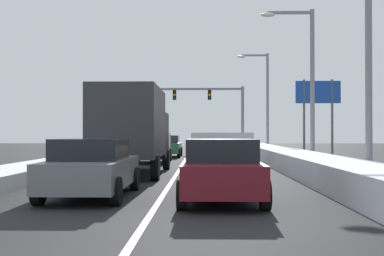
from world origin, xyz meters
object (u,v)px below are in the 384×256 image
(suv_white_right_lane_second, at_px, (220,151))
(street_lamp_right_mid, at_px, (305,72))
(suv_silver_center_lane_third, at_px, (150,145))
(sedan_green_center_lane_fourth, at_px, (167,146))
(sedan_red_right_lane_fourth, at_px, (214,147))
(box_truck_center_lane_second, at_px, (133,127))
(sedan_tan_right_lane_third, at_px, (214,151))
(street_lamp_right_far, at_px, (263,94))
(sedan_maroon_right_lane_nearest, at_px, (221,170))
(sedan_gray_center_lane_nearest, at_px, (92,168))
(traffic_light_gantry, at_px, (204,102))
(roadside_sign_right, at_px, (318,100))
(street_lamp_right_near, at_px, (357,42))

(suv_white_right_lane_second, height_order, street_lamp_right_mid, street_lamp_right_mid)
(suv_silver_center_lane_third, bearing_deg, sedan_green_center_lane_fourth, 86.23)
(sedan_red_right_lane_fourth, relative_size, box_truck_center_lane_second, 0.62)
(sedan_tan_right_lane_third, relative_size, street_lamp_right_far, 0.54)
(box_truck_center_lane_second, distance_m, street_lamp_right_far, 23.75)
(sedan_maroon_right_lane_nearest, bearing_deg, sedan_green_center_lane_fourth, 97.36)
(box_truck_center_lane_second, height_order, street_lamp_right_mid, street_lamp_right_mid)
(suv_white_right_lane_second, distance_m, street_lamp_right_mid, 8.95)
(sedan_gray_center_lane_nearest, relative_size, traffic_light_gantry, 0.42)
(roadside_sign_right, bearing_deg, sedan_green_center_lane_fourth, -175.57)
(box_truck_center_lane_second, xyz_separation_m, suv_silver_center_lane_third, (-0.18, 8.40, -0.88))
(suv_silver_center_lane_third, height_order, roadside_sign_right, roadside_sign_right)
(sedan_red_right_lane_fourth, bearing_deg, street_lamp_right_near, -74.51)
(sedan_red_right_lane_fourth, distance_m, box_truck_center_lane_second, 12.41)
(traffic_light_gantry, xyz_separation_m, street_lamp_right_mid, (4.92, -23.62, -0.04))
(box_truck_center_lane_second, distance_m, traffic_light_gantry, 28.93)
(traffic_light_gantry, relative_size, street_lamp_right_mid, 1.36)
(sedan_red_right_lane_fourth, xyz_separation_m, box_truck_center_lane_second, (-3.48, -11.86, 1.14))
(suv_white_right_lane_second, bearing_deg, box_truck_center_lane_second, 151.56)
(sedan_red_right_lane_fourth, xyz_separation_m, roadside_sign_right, (7.53, 4.25, 3.25))
(sedan_tan_right_lane_third, xyz_separation_m, street_lamp_right_mid, (4.49, 0.14, 3.92))
(sedan_gray_center_lane_nearest, height_order, street_lamp_right_near, street_lamp_right_near)
(suv_white_right_lane_second, height_order, sedan_gray_center_lane_nearest, suv_white_right_lane_second)
(sedan_maroon_right_lane_nearest, xyz_separation_m, traffic_light_gantry, (-0.32, 36.23, 3.96))
(street_lamp_right_near, bearing_deg, sedan_red_right_lane_fourth, 105.49)
(suv_silver_center_lane_third, height_order, traffic_light_gantry, traffic_light_gantry)
(sedan_maroon_right_lane_nearest, height_order, sedan_green_center_lane_fourth, same)
(suv_white_right_lane_second, distance_m, sedan_green_center_lane_fourth, 17.39)
(suv_white_right_lane_second, bearing_deg, sedan_red_right_lane_fourth, 89.62)
(street_lamp_right_mid, xyz_separation_m, street_lamp_right_far, (0.02, 17.19, 0.30))
(traffic_light_gantry, bearing_deg, street_lamp_right_near, -81.43)
(suv_silver_center_lane_third, height_order, street_lamp_right_mid, street_lamp_right_mid)
(sedan_maroon_right_lane_nearest, height_order, street_lamp_right_near, street_lamp_right_near)
(sedan_green_center_lane_fourth, bearing_deg, suv_white_right_lane_second, -79.67)
(street_lamp_right_near, bearing_deg, suv_white_right_lane_second, 158.32)
(sedan_tan_right_lane_third, height_order, street_lamp_right_far, street_lamp_right_far)
(box_truck_center_lane_second, xyz_separation_m, street_lamp_right_mid, (7.83, 5.02, 2.79))
(sedan_green_center_lane_fourth, distance_m, traffic_light_gantry, 14.19)
(sedan_green_center_lane_fourth, bearing_deg, sedan_gray_center_lane_nearest, -90.91)
(sedan_maroon_right_lane_nearest, height_order, sedan_gray_center_lane_nearest, same)
(suv_white_right_lane_second, distance_m, sedan_gray_center_lane_nearest, 6.19)
(street_lamp_right_far, bearing_deg, street_lamp_right_near, -90.19)
(suv_white_right_lane_second, relative_size, roadside_sign_right, 0.89)
(suv_white_right_lane_second, height_order, suv_silver_center_lane_third, same)
(sedan_green_center_lane_fourth, distance_m, street_lamp_right_far, 11.10)
(sedan_maroon_right_lane_nearest, relative_size, suv_silver_center_lane_third, 0.92)
(sedan_red_right_lane_fourth, xyz_separation_m, traffic_light_gantry, (-0.58, 16.78, 3.96))
(street_lamp_right_near, distance_m, street_lamp_right_far, 25.79)
(street_lamp_right_mid, xyz_separation_m, roadside_sign_right, (3.19, 11.08, -0.67))
(suv_white_right_lane_second, height_order, traffic_light_gantry, traffic_light_gantry)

